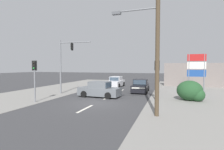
{
  "coord_description": "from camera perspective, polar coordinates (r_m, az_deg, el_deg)",
  "views": [
    {
      "loc": [
        5.73,
        -13.25,
        3.04
      ],
      "look_at": [
        0.08,
        4.0,
        2.18
      ],
      "focal_mm": 28.0,
      "sensor_mm": 36.0,
      "label": 1
    }
  ],
  "objects": [
    {
      "name": "lane_dash_near",
      "position": [
        12.99,
        -8.77,
        -10.84
      ],
      "size": [
        0.2,
        2.4,
        0.01
      ],
      "primitive_type": "cube",
      "color": "silver",
      "rests_on": "ground"
    },
    {
      "name": "sedan_oncoming_near",
      "position": [
        26.52,
        1.33,
        -2.33
      ],
      "size": [
        1.89,
        4.24,
        1.56
      ],
      "color": "silver",
      "rests_on": "ground"
    },
    {
      "name": "shopping_plaza_sign",
      "position": [
        23.54,
        25.87,
        2.31
      ],
      "size": [
        2.1,
        0.16,
        4.6
      ],
      "color": "slate",
      "rests_on": "ground"
    },
    {
      "name": "roadside_bush",
      "position": [
        17.19,
        24.37,
        -4.85
      ],
      "size": [
        2.32,
        1.99,
        1.8
      ],
      "color": "#234C28",
      "rests_on": "ground"
    },
    {
      "name": "shopfront_wall_far",
      "position": [
        29.75,
        28.3,
        0.01
      ],
      "size": [
        12.0,
        1.0,
        3.6
      ],
      "primitive_type": "cube",
      "color": "gray",
      "rests_on": "ground"
    },
    {
      "name": "sedan_oncoming_mid",
      "position": [
        17.73,
        -4.13,
        -4.86
      ],
      "size": [
        4.33,
        2.09,
        1.56
      ],
      "color": "slate",
      "rests_on": "ground"
    },
    {
      "name": "utility_pole_foreground_right",
      "position": [
        11.1,
        13.92,
        12.37
      ],
      "size": [
        3.78,
        0.33,
        9.12
      ],
      "color": "#4C3D2B",
      "rests_on": "ground"
    },
    {
      "name": "kerb_right_verge",
      "position": [
        15.89,
        29.98,
        -8.63
      ],
      "size": [
        10.0,
        44.0,
        0.02
      ],
      "primitive_type": "cube",
      "color": "gray",
      "rests_on": "ground"
    },
    {
      "name": "lane_dash_far",
      "position": [
        22.22,
        3.01,
        -5.13
      ],
      "size": [
        0.2,
        2.4,
        0.01
      ],
      "primitive_type": "cube",
      "color": "silver",
      "rests_on": "ground"
    },
    {
      "name": "kerb_left_verge",
      "position": [
        22.57,
        -21.28,
        -5.18
      ],
      "size": [
        8.0,
        40.0,
        0.02
      ],
      "primitive_type": "cube",
      "color": "gray",
      "rests_on": "ground"
    },
    {
      "name": "ground_plane",
      "position": [
        14.76,
        -5.21,
        -9.18
      ],
      "size": [
        140.0,
        140.0,
        0.0
      ],
      "primitive_type": "plane",
      "color": "#3A3A3D"
    },
    {
      "name": "lane_dash_mid",
      "position": [
        17.5,
        -1.29,
        -7.27
      ],
      "size": [
        0.2,
        2.4,
        0.01
      ],
      "primitive_type": "cube",
      "color": "silver",
      "rests_on": "ground"
    },
    {
      "name": "pedestal_signal_right_kerb",
      "position": [
        15.49,
        14.49,
        0.33
      ],
      "size": [
        0.44,
        0.31,
        3.56
      ],
      "color": "slate",
      "rests_on": "ground"
    },
    {
      "name": "traffic_signal_mast",
      "position": [
        20.21,
        -15.17,
        4.87
      ],
      "size": [
        3.68,
        0.44,
        6.0
      ],
      "color": "slate",
      "rests_on": "ground"
    },
    {
      "name": "pedestal_signal_left_kerb",
      "position": [
        16.21,
        -23.97,
        0.28
      ],
      "size": [
        0.44,
        0.31,
        3.56
      ],
      "color": "slate",
      "rests_on": "ground"
    },
    {
      "name": "sedan_crossing_left",
      "position": [
        21.32,
        9.27,
        -3.61
      ],
      "size": [
        2.02,
        4.3,
        1.56
      ],
      "color": "black",
      "rests_on": "ground"
    }
  ]
}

